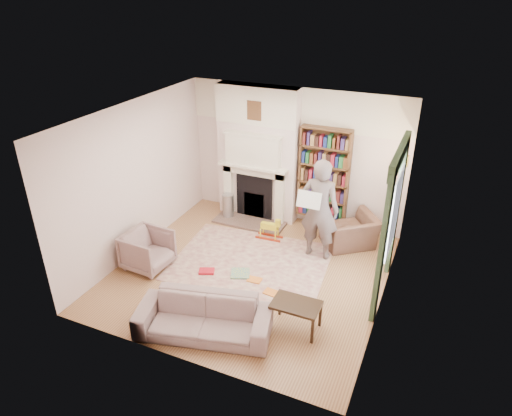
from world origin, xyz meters
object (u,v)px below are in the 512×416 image
at_px(armchair_reading, 349,231).
at_px(paraffin_heater, 228,206).
at_px(sofa, 204,317).
at_px(rocking_horse, 269,228).
at_px(armchair_left, 148,250).
at_px(coffee_table, 296,316).
at_px(man_reading, 320,210).
at_px(bookcase, 324,174).

bearing_deg(armchair_reading, paraffin_heater, -39.15).
relative_size(sofa, paraffin_heater, 3.52).
bearing_deg(rocking_horse, sofa, -89.79).
bearing_deg(armchair_left, coffee_table, -95.64).
height_order(man_reading, rocking_horse, man_reading).
relative_size(sofa, rocking_horse, 3.73).
relative_size(armchair_reading, rocking_horse, 1.85).
height_order(sofa, paraffin_heater, sofa).
distance_m(armchair_reading, sofa, 3.53).
height_order(armchair_reading, armchair_left, armchair_left).
bearing_deg(armchair_left, armchair_reading, -51.47).
relative_size(bookcase, armchair_reading, 1.93).
height_order(armchair_left, paraffin_heater, armchair_left).
xyz_separation_m(armchair_reading, coffee_table, (-0.16, -2.64, -0.09)).
distance_m(armchair_reading, armchair_left, 3.78).
xyz_separation_m(bookcase, armchair_left, (-2.38, -2.69, -0.83)).
bearing_deg(coffee_table, paraffin_heater, 132.60).
bearing_deg(bookcase, rocking_horse, -130.41).
distance_m(bookcase, rocking_horse, 1.53).
distance_m(armchair_left, coffee_table, 2.97).
height_order(coffee_table, paraffin_heater, paraffin_heater).
height_order(sofa, rocking_horse, sofa).
height_order(armchair_reading, rocking_horse, armchair_reading).
bearing_deg(armchair_reading, armchair_left, -2.40).
bearing_deg(sofa, armchair_left, 134.03).
bearing_deg(armchair_reading, man_reading, 15.70).
distance_m(armchair_left, paraffin_heater, 2.29).
xyz_separation_m(bookcase, paraffin_heater, (-1.92, -0.45, -0.90)).
relative_size(armchair_left, paraffin_heater, 1.38).
bearing_deg(armchair_reading, rocking_horse, -22.71).
height_order(bookcase, rocking_horse, bookcase).
distance_m(bookcase, armchair_reading, 1.24).
height_order(man_reading, coffee_table, man_reading).
xyz_separation_m(bookcase, coffee_table, (0.55, -3.17, -0.95)).
bearing_deg(bookcase, sofa, -99.48).
distance_m(armchair_left, rocking_horse, 2.39).
bearing_deg(rocking_horse, bookcase, 46.85).
relative_size(armchair_left, man_reading, 0.40).
bearing_deg(man_reading, paraffin_heater, -16.63).
distance_m(paraffin_heater, rocking_horse, 1.24).
relative_size(armchair_reading, paraffin_heater, 1.74).
height_order(sofa, coffee_table, sofa).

